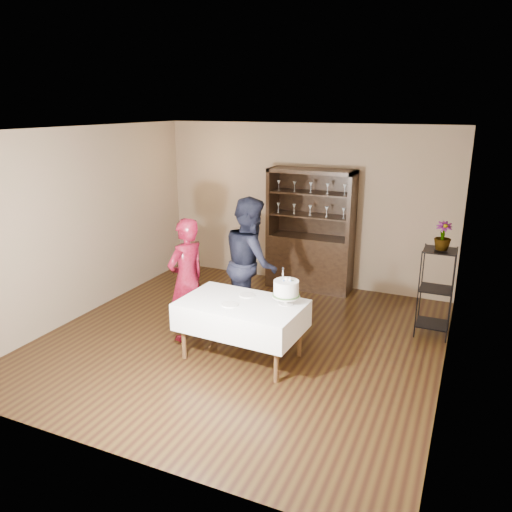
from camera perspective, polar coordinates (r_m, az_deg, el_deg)
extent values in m
plane|color=black|center=(6.69, -1.71, -9.52)|extent=(5.00, 5.00, 0.00)
plane|color=silver|center=(6.00, -1.94, 14.25)|extent=(5.00, 5.00, 0.00)
cube|color=#73644A|center=(8.47, 5.56, 5.76)|extent=(5.00, 0.02, 2.70)
cube|color=#73644A|center=(7.61, -19.09, 3.62)|extent=(0.02, 5.00, 2.70)
cube|color=#73644A|center=(5.64, 21.76, -1.12)|extent=(0.02, 5.00, 2.70)
cube|color=black|center=(8.40, 6.11, -0.71)|extent=(1.40, 0.48, 0.90)
cube|color=black|center=(8.36, 6.80, 6.26)|extent=(1.40, 0.03, 1.10)
cube|color=black|center=(8.07, 6.45, 9.63)|extent=(1.40, 0.48, 0.06)
cube|color=black|center=(8.19, 6.29, 4.63)|extent=(1.28, 0.42, 0.02)
cube|color=black|center=(8.12, 6.37, 7.18)|extent=(1.28, 0.42, 0.02)
cylinder|color=black|center=(6.84, 18.01, -4.29)|extent=(0.02, 0.02, 1.20)
cylinder|color=black|center=(6.82, 21.35, -4.70)|extent=(0.02, 0.02, 1.20)
cylinder|color=black|center=(7.22, 18.38, -3.22)|extent=(0.02, 0.02, 1.20)
cylinder|color=black|center=(7.20, 21.54, -3.60)|extent=(0.02, 0.02, 1.20)
cube|color=black|center=(7.18, 19.46, -7.30)|extent=(0.40, 0.40, 0.02)
cube|color=black|center=(7.00, 19.86, -3.56)|extent=(0.40, 0.40, 0.01)
cube|color=black|center=(6.84, 20.30, 0.61)|extent=(0.40, 0.40, 0.02)
cube|color=white|center=(6.03, -1.66, -6.76)|extent=(1.50, 0.97, 0.34)
cylinder|color=#4B321B|center=(6.15, -8.29, -8.61)|extent=(0.06, 0.06, 0.69)
cylinder|color=#4B321B|center=(5.60, 2.36, -11.16)|extent=(0.06, 0.06, 0.69)
cylinder|color=#4B321B|center=(6.67, -4.95, -6.42)|extent=(0.06, 0.06, 0.69)
cylinder|color=#4B321B|center=(6.16, 5.01, -8.48)|extent=(0.06, 0.06, 0.69)
imported|color=#37050B|center=(6.50, -7.93, -2.70)|extent=(0.54, 0.68, 1.63)
imported|color=black|center=(6.81, -0.60, -0.76)|extent=(1.06, 1.12, 1.82)
cylinder|color=silver|center=(5.92, 3.44, -5.43)|extent=(0.18, 0.18, 0.01)
cylinder|color=silver|center=(5.90, 3.45, -5.07)|extent=(0.05, 0.05, 0.09)
cylinder|color=silver|center=(5.88, 3.45, -4.59)|extent=(0.33, 0.33, 0.01)
cylinder|color=#3E622E|center=(5.88, 3.46, -4.45)|extent=(0.32, 0.32, 0.02)
cylinder|color=white|center=(5.85, 3.47, -3.69)|extent=(0.34, 0.34, 0.18)
sphere|color=#5577B6|center=(5.80, 3.74, -2.77)|extent=(0.02, 0.02, 0.02)
cube|color=silver|center=(5.79, 3.09, -2.25)|extent=(0.02, 0.02, 0.13)
cube|color=black|center=(5.76, 3.11, -1.51)|extent=(0.02, 0.02, 0.05)
cylinder|color=silver|center=(5.88, -2.99, -5.56)|extent=(0.24, 0.24, 0.01)
cylinder|color=silver|center=(6.15, -1.00, -4.50)|extent=(0.20, 0.20, 0.01)
imported|color=#3E622E|center=(6.80, 20.58, 2.17)|extent=(0.24, 0.24, 0.37)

